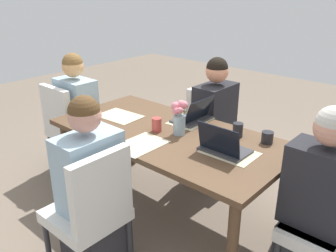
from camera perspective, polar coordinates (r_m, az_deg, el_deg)
name	(u,v)px	position (r m, az deg, el deg)	size (l,w,h in m)	color
ground_plane	(168,211)	(3.09, 0.00, -13.41)	(10.00, 10.00, 0.00)	#756656
dining_table	(168,141)	(2.77, 0.00, -2.49)	(1.84, 0.92, 0.72)	brown
chair_head_left_left_near	(330,215)	(2.40, 24.54, -12.86)	(0.44, 0.44, 0.90)	silver
person_head_left_left_near	(316,213)	(2.34, 22.65, -12.73)	(0.40, 0.36, 1.19)	#2D2D33
chair_far_left_mid	(92,208)	(2.31, -12.07, -12.67)	(0.44, 0.44, 0.90)	silver
person_far_left_mid	(92,195)	(2.37, -12.06, -10.81)	(0.36, 0.40, 1.19)	#2D2D33
chair_near_left_far	(211,128)	(3.43, 6.88, -0.29)	(0.44, 0.44, 0.90)	silver
person_near_left_far	(214,129)	(3.33, 7.36, -0.48)	(0.36, 0.40, 1.19)	#2D2D33
chair_head_right_right_near	(69,125)	(3.61, -15.61, 0.21)	(0.44, 0.44, 0.90)	silver
person_head_right_right_near	(78,121)	(3.59, -14.13, 0.71)	(0.40, 0.36, 1.19)	#2D2D33
flower_vase	(179,117)	(2.65, 1.82, 1.50)	(0.12, 0.11, 0.26)	#8EA8B7
placemat_head_left_left_near	(230,153)	(2.44, 9.82, -4.23)	(0.36, 0.26, 0.00)	beige
placemat_far_left_mid	(141,144)	(2.53, -4.39, -2.96)	(0.36, 0.26, 0.00)	beige
placemat_near_left_far	(191,121)	(2.96, 3.63, 0.86)	(0.36, 0.26, 0.00)	beige
placemat_head_right_right_near	(120,116)	(3.08, -7.74, 1.59)	(0.36, 0.26, 0.00)	beige
laptop_near_left_far	(194,116)	(2.94, 4.16, 1.56)	(0.22, 0.32, 0.20)	#38383D
laptop_head_left_left_near	(223,147)	(2.42, 8.80, -3.30)	(0.32, 0.22, 0.21)	#38383D
coffee_mug_near_left	(238,130)	(2.69, 11.09, -0.61)	(0.08, 0.08, 0.11)	#232328
coffee_mug_near_right	(267,137)	(2.63, 15.60, -1.78)	(0.08, 0.08, 0.09)	#232328
coffee_mug_centre_left	(157,125)	(2.73, -1.82, 0.21)	(0.08, 0.08, 0.11)	#AD3D38
coffee_mug_centre_right	(78,110)	(3.14, -14.13, 2.53)	(0.09, 0.09, 0.11)	#DBC64C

